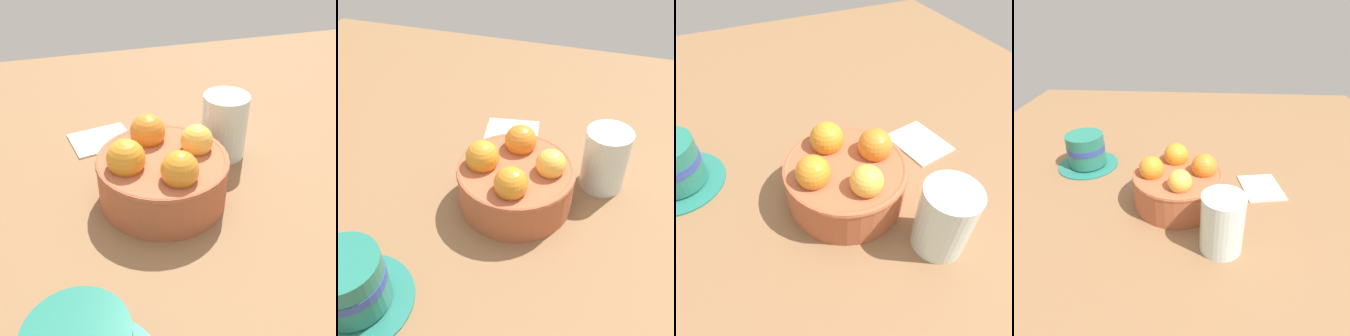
% 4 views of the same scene
% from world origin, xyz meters
% --- Properties ---
extents(ground_plane, '(1.47, 1.19, 0.05)m').
position_xyz_m(ground_plane, '(0.00, 0.00, -0.02)').
color(ground_plane, brown).
extents(terracotta_bowl, '(0.17, 0.17, 0.10)m').
position_xyz_m(terracotta_bowl, '(0.00, -0.00, 0.04)').
color(terracotta_bowl, '#AD5938').
rests_on(terracotta_bowl, ground_plane).
extents(coffee_cup, '(0.14, 0.14, 0.08)m').
position_xyz_m(coffee_cup, '(0.13, 0.22, 0.04)').
color(coffee_cup, '#247163').
rests_on(coffee_cup, ground_plane).
extents(water_glass, '(0.07, 0.07, 0.10)m').
position_xyz_m(water_glass, '(-0.12, -0.08, 0.05)').
color(water_glass, silver).
rests_on(water_glass, ground_plane).
extents(folded_napkin, '(0.11, 0.09, 0.01)m').
position_xyz_m(folded_napkin, '(0.06, -0.17, 0.00)').
color(folded_napkin, white).
rests_on(folded_napkin, ground_plane).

